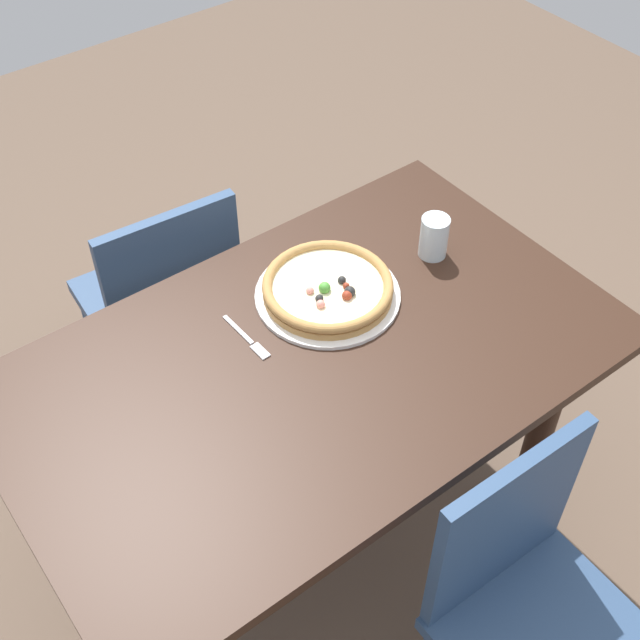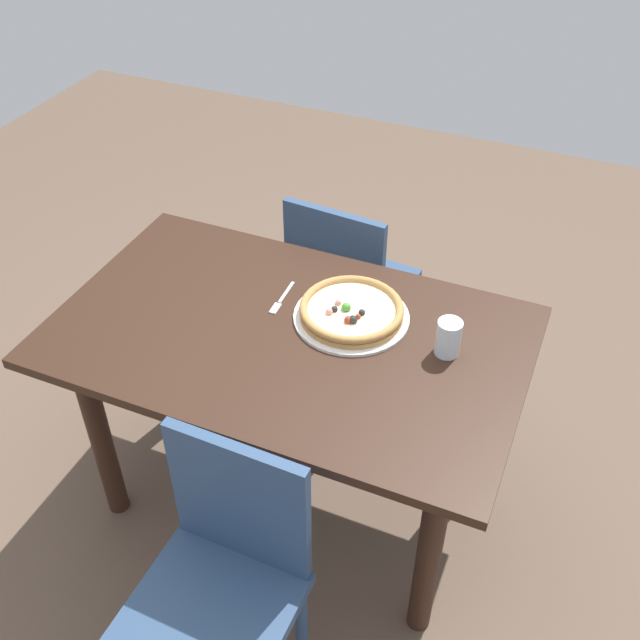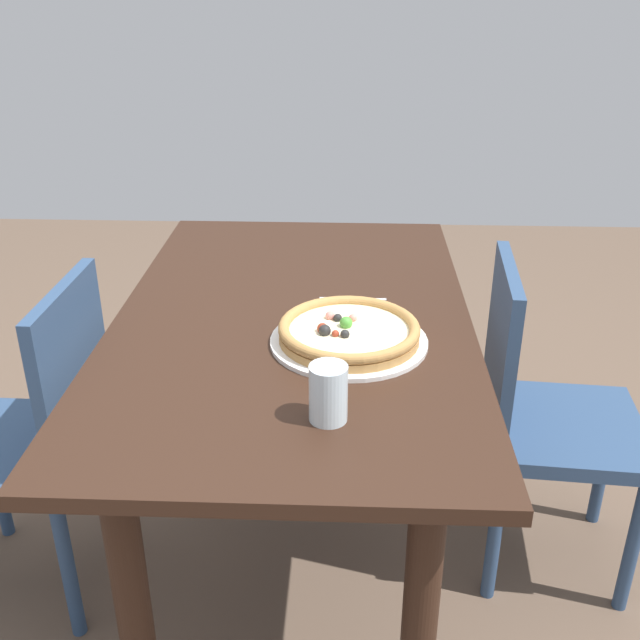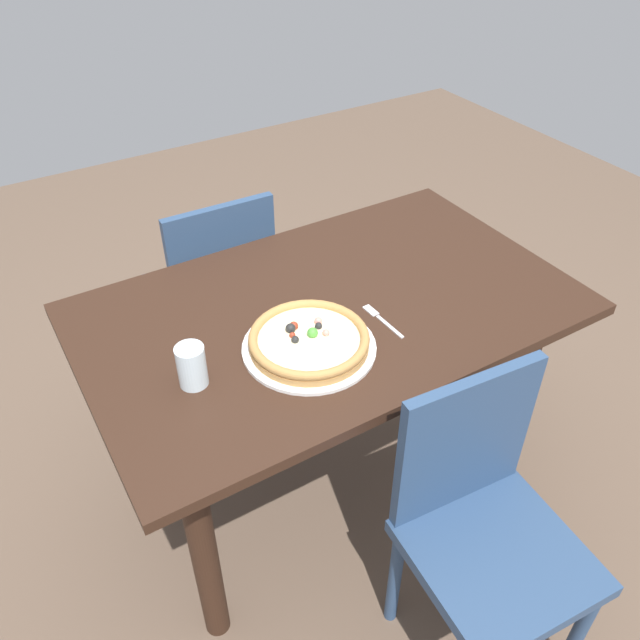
{
  "view_description": "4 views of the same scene",
  "coord_description": "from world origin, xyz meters",
  "px_view_note": "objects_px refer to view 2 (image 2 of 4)",
  "views": [
    {
      "loc": [
        0.73,
        0.99,
        2.16
      ],
      "look_at": [
        -0.07,
        -0.07,
        0.79
      ],
      "focal_mm": 47.0,
      "sensor_mm": 36.0,
      "label": 1
    },
    {
      "loc": [
        -0.73,
        1.48,
        2.2
      ],
      "look_at": [
        -0.07,
        -0.07,
        0.79
      ],
      "focal_mm": 42.09,
      "sensor_mm": 36.0,
      "label": 2
    },
    {
      "loc": [
        -1.59,
        -0.13,
        1.52
      ],
      "look_at": [
        -0.07,
        -0.07,
        0.79
      ],
      "focal_mm": 41.64,
      "sensor_mm": 36.0,
      "label": 3
    },
    {
      "loc": [
        -0.77,
        -1.22,
        1.85
      ],
      "look_at": [
        -0.07,
        -0.07,
        0.79
      ],
      "focal_mm": 36.18,
      "sensor_mm": 36.0,
      "label": 4
    }
  ],
  "objects_px": {
    "chair_far": "(222,581)",
    "pizza": "(351,310)",
    "fork": "(281,300)",
    "chair_near": "(347,286)",
    "plate": "(351,317)",
    "dining_table": "(289,364)",
    "drinking_glass": "(448,338)"
  },
  "relations": [
    {
      "from": "chair_near",
      "to": "fork",
      "type": "distance_m",
      "value": 0.59
    },
    {
      "from": "pizza",
      "to": "fork",
      "type": "height_order",
      "value": "pizza"
    },
    {
      "from": "chair_near",
      "to": "fork",
      "type": "xyz_separation_m",
      "value": [
        0.03,
        0.51,
        0.3
      ]
    },
    {
      "from": "dining_table",
      "to": "chair_far",
      "type": "xyz_separation_m",
      "value": [
        -0.1,
        0.63,
        -0.17
      ]
    },
    {
      "from": "chair_near",
      "to": "drinking_glass",
      "type": "relative_size",
      "value": 7.89
    },
    {
      "from": "chair_near",
      "to": "chair_far",
      "type": "xyz_separation_m",
      "value": [
        -0.16,
        1.26,
        0.0
      ]
    },
    {
      "from": "fork",
      "to": "drinking_glass",
      "type": "relative_size",
      "value": 1.5
    },
    {
      "from": "dining_table",
      "to": "chair_near",
      "type": "relative_size",
      "value": 1.58
    },
    {
      "from": "plate",
      "to": "drinking_glass",
      "type": "distance_m",
      "value": 0.31
    },
    {
      "from": "chair_far",
      "to": "plate",
      "type": "bearing_deg",
      "value": -92.11
    },
    {
      "from": "dining_table",
      "to": "drinking_glass",
      "type": "xyz_separation_m",
      "value": [
        -0.45,
        -0.1,
        0.18
      ]
    },
    {
      "from": "dining_table",
      "to": "fork",
      "type": "xyz_separation_m",
      "value": [
        0.08,
        -0.13,
        0.13
      ]
    },
    {
      "from": "pizza",
      "to": "fork",
      "type": "xyz_separation_m",
      "value": [
        0.23,
        0.01,
        -0.03
      ]
    },
    {
      "from": "chair_far",
      "to": "fork",
      "type": "distance_m",
      "value": 0.83
    },
    {
      "from": "chair_near",
      "to": "fork",
      "type": "bearing_deg",
      "value": -88.29
    },
    {
      "from": "pizza",
      "to": "fork",
      "type": "distance_m",
      "value": 0.23
    },
    {
      "from": "chair_far",
      "to": "fork",
      "type": "height_order",
      "value": "chair_far"
    },
    {
      "from": "chair_far",
      "to": "plate",
      "type": "height_order",
      "value": "chair_far"
    },
    {
      "from": "chair_near",
      "to": "drinking_glass",
      "type": "xyz_separation_m",
      "value": [
        -0.5,
        0.54,
        0.35
      ]
    },
    {
      "from": "plate",
      "to": "pizza",
      "type": "height_order",
      "value": "pizza"
    },
    {
      "from": "drinking_glass",
      "to": "dining_table",
      "type": "bearing_deg",
      "value": 12.24
    },
    {
      "from": "chair_far",
      "to": "pizza",
      "type": "bearing_deg",
      "value": -92.1
    },
    {
      "from": "chair_near",
      "to": "pizza",
      "type": "relative_size",
      "value": 2.81
    },
    {
      "from": "drinking_glass",
      "to": "fork",
      "type": "bearing_deg",
      "value": -3.18
    },
    {
      "from": "chair_near",
      "to": "drinking_glass",
      "type": "distance_m",
      "value": 0.81
    },
    {
      "from": "drinking_glass",
      "to": "pizza",
      "type": "bearing_deg",
      "value": -6.67
    },
    {
      "from": "pizza",
      "to": "chair_near",
      "type": "bearing_deg",
      "value": -68.01
    },
    {
      "from": "dining_table",
      "to": "plate",
      "type": "distance_m",
      "value": 0.24
    },
    {
      "from": "pizza",
      "to": "fork",
      "type": "relative_size",
      "value": 1.87
    },
    {
      "from": "plate",
      "to": "fork",
      "type": "bearing_deg",
      "value": 1.62
    },
    {
      "from": "chair_near",
      "to": "pizza",
      "type": "distance_m",
      "value": 0.63
    },
    {
      "from": "chair_near",
      "to": "chair_far",
      "type": "height_order",
      "value": "same"
    }
  ]
}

